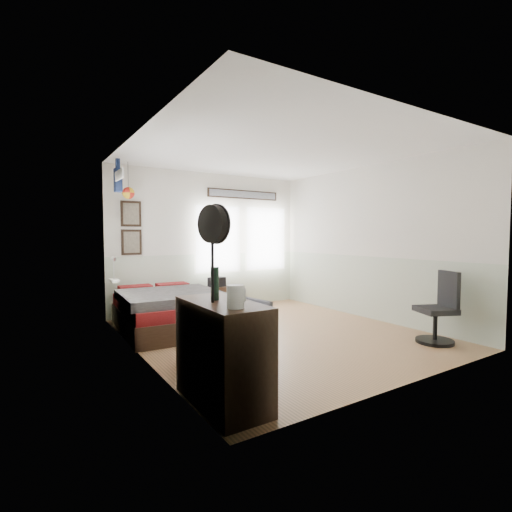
# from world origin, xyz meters

# --- Properties ---
(ground_plane) EXTENTS (4.00, 4.50, 0.01)m
(ground_plane) POSITION_xyz_m (0.00, 0.00, -0.01)
(ground_plane) COLOR #936842
(room_shell) EXTENTS (4.02, 4.52, 2.71)m
(room_shell) POSITION_xyz_m (-0.08, 0.19, 1.61)
(room_shell) COLOR silver
(room_shell) RESTS_ON ground_plane
(wall_decor) EXTENTS (3.55, 1.32, 1.44)m
(wall_decor) POSITION_xyz_m (-1.10, 1.96, 2.10)
(wall_decor) COLOR black
(wall_decor) RESTS_ON room_shell
(bed) EXTENTS (1.49, 2.01, 0.62)m
(bed) POSITION_xyz_m (-1.30, 1.10, 0.30)
(bed) COLOR black
(bed) RESTS_ON ground_plane
(dresser) EXTENTS (0.48, 1.00, 0.90)m
(dresser) POSITION_xyz_m (-1.74, -1.63, 0.45)
(dresser) COLOR black
(dresser) RESTS_ON ground_plane
(armchair) EXTENTS (0.91, 0.93, 0.75)m
(armchair) POSITION_xyz_m (-1.25, -0.73, 0.37)
(armchair) COLOR #54545E
(armchair) RESTS_ON ground_plane
(nightstand) EXTENTS (0.50, 0.40, 0.49)m
(nightstand) POSITION_xyz_m (-0.04, 1.90, 0.24)
(nightstand) COLOR black
(nightstand) RESTS_ON ground_plane
(task_chair) EXTENTS (0.57, 0.57, 0.99)m
(task_chair) POSITION_xyz_m (1.60, -1.59, 0.40)
(task_chair) COLOR black
(task_chair) RESTS_ON ground_plane
(kettle) EXTENTS (0.16, 0.14, 0.19)m
(kettle) POSITION_xyz_m (-1.78, -1.94, 0.99)
(kettle) COLOR silver
(kettle) RESTS_ON dresser
(bottle) EXTENTS (0.07, 0.07, 0.30)m
(bottle) POSITION_xyz_m (-1.76, -1.52, 1.05)
(bottle) COLOR black
(bottle) RESTS_ON dresser
(stand_fan) EXTENTS (0.17, 0.34, 0.85)m
(stand_fan) POSITION_xyz_m (-1.81, -1.62, 1.56)
(stand_fan) COLOR black
(stand_fan) RESTS_ON dresser
(black_bag) EXTENTS (0.35, 0.28, 0.18)m
(black_bag) POSITION_xyz_m (-0.04, 1.90, 0.58)
(black_bag) COLOR black
(black_bag) RESTS_ON nightstand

